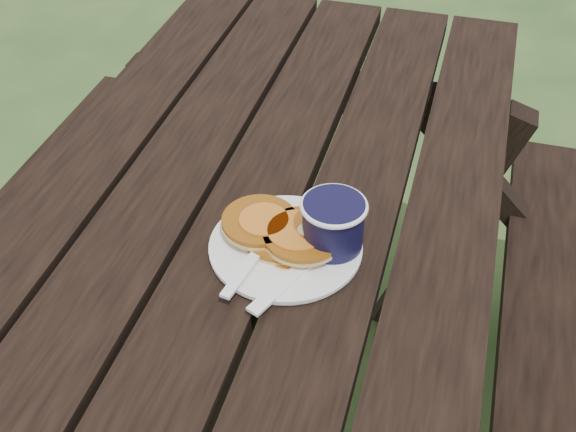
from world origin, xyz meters
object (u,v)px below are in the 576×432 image
(plate, at_px, (286,247))
(coffee_cup, at_px, (333,224))
(pancake_stack, at_px, (282,231))
(picnic_table, at_px, (231,425))

(plate, distance_m, coffee_cup, 0.08)
(pancake_stack, xyz_separation_m, coffee_cup, (0.07, 0.01, 0.03))
(pancake_stack, distance_m, coffee_cup, 0.08)
(picnic_table, height_order, pancake_stack, pancake_stack)
(pancake_stack, relative_size, coffee_cup, 1.90)
(picnic_table, distance_m, pancake_stack, 0.42)
(picnic_table, relative_size, pancake_stack, 9.94)
(picnic_table, bearing_deg, plate, 41.33)
(plate, xyz_separation_m, pancake_stack, (-0.01, 0.01, 0.02))
(picnic_table, height_order, coffee_cup, coffee_cup)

